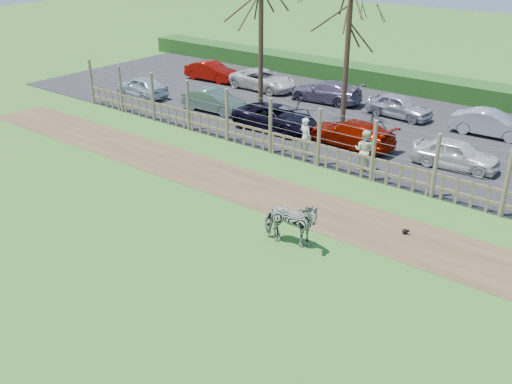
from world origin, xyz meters
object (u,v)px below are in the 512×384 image
Objects in this scene: crow at (405,231)px; car_9 at (326,92)px; car_2 at (275,118)px; car_4 at (456,154)px; car_8 at (263,80)px; car_10 at (399,106)px; car_1 at (214,100)px; tree_mid at (349,26)px; car_7 at (212,71)px; car_11 at (491,124)px; car_0 at (142,87)px; visitor_a at (305,137)px; visitor_b at (364,150)px; car_3 at (352,133)px; zebra at (290,223)px; tree_left at (261,4)px.

car_9 is (-10.18, 11.53, 0.54)m from crow.
car_2 is 8.80m from car_4.
car_8 is 1.23× the size of car_10.
car_2 is at bearing 90.21° from car_4.
car_1 is 0.88× the size of car_9.
car_7 is (-11.23, 2.52, -4.23)m from tree_mid.
car_11 is (13.71, -0.04, 0.00)m from car_8.
car_0 is 10.74m from car_9.
visitor_a is 0.42× the size of car_9.
car_0 is at bearing -13.25° from visitor_b.
car_11 is at bearing 94.69° from crow.
tree_mid is 5.54m from car_2.
car_4 reaches higher than crow.
car_10 is at bearing 86.54° from car_11.
car_0 is 0.97× the size of car_7.
crow is at bearing -117.52° from car_1.
visitor_b is 0.42× the size of car_3.
zebra is 7.57× the size of crow.
tree_mid is 8.18m from car_1.
car_4 is at bearing -6.08° from tree_left.
car_1 is at bearing -85.78° from car_3.
car_11 is (-0.12, 4.92, 0.00)m from car_4.
crow is at bearing 164.40° from visitor_a.
tree_left is at bearing -121.50° from car_7.
car_11 is at bearing 144.06° from car_3.
car_7 is 0.88× the size of car_9.
car_3 is at bearing 90.22° from car_4.
tree_mid is 1.94× the size of car_4.
zebra reaches higher than car_11.
tree_mid is 8.15m from car_4.
tree_mid is 1.87× the size of car_7.
visitor_a is 14.29m from car_7.
car_8 and car_11 have the same top height.
car_0 and car_9 have the same top height.
car_9 is at bearing 93.91° from car_10.
car_3 reaches higher than crow.
tree_mid is 8.82m from car_8.
car_3 is (-1.83, 2.26, -0.26)m from visitor_b.
car_0 is at bearing 87.38° from car_2.
car_8 is at bearing -28.57° from visitor_a.
tree_mid reaches higher than car_2.
zebra is 0.52× the size of car_1.
tree_mid is at bearing 8.58° from zebra.
car_0 is 1.00× the size of car_10.
visitor_a is at bearing 178.88° from car_10.
tree_left is 1.82× the size of car_8.
car_11 is (6.50, 2.74, -4.23)m from tree_mid.
visitor_b is 3.89m from car_4.
zebra is at bearing -131.55° from crow.
zebra is 0.54× the size of car_10.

